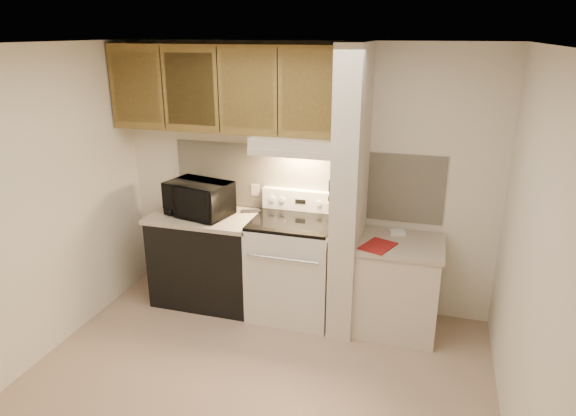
% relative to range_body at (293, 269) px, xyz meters
% --- Properties ---
extents(floor, '(3.60, 3.60, 0.00)m').
position_rel_range_body_xyz_m(floor, '(0.00, -1.16, -0.46)').
color(floor, tan).
rests_on(floor, ground).
extents(ceiling, '(3.60, 3.60, 0.00)m').
position_rel_range_body_xyz_m(ceiling, '(0.00, -1.16, 2.04)').
color(ceiling, white).
rests_on(ceiling, wall_back).
extents(wall_back, '(3.60, 2.50, 0.02)m').
position_rel_range_body_xyz_m(wall_back, '(0.00, 0.34, 0.79)').
color(wall_back, white).
rests_on(wall_back, floor).
extents(wall_left, '(0.02, 3.00, 2.50)m').
position_rel_range_body_xyz_m(wall_left, '(-1.80, -1.16, 0.79)').
color(wall_left, white).
rests_on(wall_left, floor).
extents(wall_right, '(0.02, 3.00, 2.50)m').
position_rel_range_body_xyz_m(wall_right, '(1.80, -1.16, 0.79)').
color(wall_right, white).
rests_on(wall_right, floor).
extents(backsplash, '(2.60, 0.02, 0.63)m').
position_rel_range_body_xyz_m(backsplash, '(0.00, 0.33, 0.78)').
color(backsplash, beige).
rests_on(backsplash, wall_back).
extents(range_body, '(0.76, 0.65, 0.92)m').
position_rel_range_body_xyz_m(range_body, '(0.00, 0.00, 0.00)').
color(range_body, silver).
rests_on(range_body, floor).
extents(oven_window, '(0.50, 0.01, 0.30)m').
position_rel_range_body_xyz_m(oven_window, '(0.00, -0.32, 0.04)').
color(oven_window, black).
rests_on(oven_window, range_body).
extents(oven_handle, '(0.65, 0.02, 0.02)m').
position_rel_range_body_xyz_m(oven_handle, '(0.00, -0.35, 0.26)').
color(oven_handle, silver).
rests_on(oven_handle, range_body).
extents(cooktop, '(0.74, 0.64, 0.03)m').
position_rel_range_body_xyz_m(cooktop, '(0.00, 0.00, 0.48)').
color(cooktop, black).
rests_on(cooktop, range_body).
extents(range_backguard, '(0.76, 0.08, 0.20)m').
position_rel_range_body_xyz_m(range_backguard, '(0.00, 0.28, 0.59)').
color(range_backguard, silver).
rests_on(range_backguard, range_body).
extents(range_display, '(0.10, 0.01, 0.04)m').
position_rel_range_body_xyz_m(range_display, '(0.00, 0.24, 0.59)').
color(range_display, black).
rests_on(range_display, range_backguard).
extents(range_knob_left_outer, '(0.05, 0.02, 0.05)m').
position_rel_range_body_xyz_m(range_knob_left_outer, '(-0.28, 0.24, 0.59)').
color(range_knob_left_outer, silver).
rests_on(range_knob_left_outer, range_backguard).
extents(range_knob_left_inner, '(0.05, 0.02, 0.05)m').
position_rel_range_body_xyz_m(range_knob_left_inner, '(-0.18, 0.24, 0.59)').
color(range_knob_left_inner, silver).
rests_on(range_knob_left_inner, range_backguard).
extents(range_knob_right_inner, '(0.05, 0.02, 0.05)m').
position_rel_range_body_xyz_m(range_knob_right_inner, '(0.18, 0.24, 0.59)').
color(range_knob_right_inner, silver).
rests_on(range_knob_right_inner, range_backguard).
extents(range_knob_right_outer, '(0.05, 0.02, 0.05)m').
position_rel_range_body_xyz_m(range_knob_right_outer, '(0.28, 0.24, 0.59)').
color(range_knob_right_outer, silver).
rests_on(range_knob_right_outer, range_backguard).
extents(dishwasher_front, '(1.00, 0.63, 0.87)m').
position_rel_range_body_xyz_m(dishwasher_front, '(-0.88, 0.01, -0.03)').
color(dishwasher_front, black).
rests_on(dishwasher_front, floor).
extents(left_countertop, '(1.04, 0.67, 0.04)m').
position_rel_range_body_xyz_m(left_countertop, '(-0.88, 0.01, 0.43)').
color(left_countertop, '#BDAB96').
rests_on(left_countertop, dishwasher_front).
extents(spoon_rest, '(0.22, 0.13, 0.01)m').
position_rel_range_body_xyz_m(spoon_rest, '(-0.48, 0.21, 0.46)').
color(spoon_rest, black).
rests_on(spoon_rest, left_countertop).
extents(teal_jar, '(0.12, 0.12, 0.11)m').
position_rel_range_body_xyz_m(teal_jar, '(-1.23, 0.23, 0.50)').
color(teal_jar, '#236B68').
rests_on(teal_jar, left_countertop).
extents(outlet, '(0.08, 0.01, 0.12)m').
position_rel_range_body_xyz_m(outlet, '(-0.48, 0.32, 0.64)').
color(outlet, beige).
rests_on(outlet, backsplash).
extents(microwave, '(0.66, 0.52, 0.32)m').
position_rel_range_body_xyz_m(microwave, '(-0.93, -0.01, 0.61)').
color(microwave, black).
rests_on(microwave, left_countertop).
extents(partition_pillar, '(0.22, 0.70, 2.50)m').
position_rel_range_body_xyz_m(partition_pillar, '(0.51, -0.01, 0.79)').
color(partition_pillar, beige).
rests_on(partition_pillar, floor).
extents(pillar_trim, '(0.01, 0.70, 0.04)m').
position_rel_range_body_xyz_m(pillar_trim, '(0.39, -0.01, 0.84)').
color(pillar_trim, olive).
rests_on(pillar_trim, partition_pillar).
extents(knife_strip, '(0.02, 0.42, 0.04)m').
position_rel_range_body_xyz_m(knife_strip, '(0.39, -0.06, 0.86)').
color(knife_strip, black).
rests_on(knife_strip, partition_pillar).
extents(knife_blade_a, '(0.01, 0.03, 0.16)m').
position_rel_range_body_xyz_m(knife_blade_a, '(0.38, -0.22, 0.76)').
color(knife_blade_a, silver).
rests_on(knife_blade_a, knife_strip).
extents(knife_handle_a, '(0.02, 0.02, 0.10)m').
position_rel_range_body_xyz_m(knife_handle_a, '(0.38, -0.23, 0.91)').
color(knife_handle_a, black).
rests_on(knife_handle_a, knife_strip).
extents(knife_blade_b, '(0.01, 0.04, 0.18)m').
position_rel_range_body_xyz_m(knife_blade_b, '(0.38, -0.13, 0.75)').
color(knife_blade_b, silver).
rests_on(knife_blade_b, knife_strip).
extents(knife_handle_b, '(0.02, 0.02, 0.10)m').
position_rel_range_body_xyz_m(knife_handle_b, '(0.38, -0.13, 0.91)').
color(knife_handle_b, black).
rests_on(knife_handle_b, knife_strip).
extents(knife_blade_c, '(0.01, 0.04, 0.20)m').
position_rel_range_body_xyz_m(knife_blade_c, '(0.38, -0.04, 0.74)').
color(knife_blade_c, silver).
rests_on(knife_blade_c, knife_strip).
extents(knife_handle_c, '(0.02, 0.02, 0.10)m').
position_rel_range_body_xyz_m(knife_handle_c, '(0.38, -0.06, 0.91)').
color(knife_handle_c, black).
rests_on(knife_handle_c, knife_strip).
extents(knife_blade_d, '(0.01, 0.04, 0.16)m').
position_rel_range_body_xyz_m(knife_blade_d, '(0.38, 0.03, 0.76)').
color(knife_blade_d, silver).
rests_on(knife_blade_d, knife_strip).
extents(knife_handle_d, '(0.02, 0.02, 0.10)m').
position_rel_range_body_xyz_m(knife_handle_d, '(0.38, 0.01, 0.91)').
color(knife_handle_d, black).
rests_on(knife_handle_d, knife_strip).
extents(knife_blade_e, '(0.01, 0.04, 0.18)m').
position_rel_range_body_xyz_m(knife_blade_e, '(0.38, 0.11, 0.75)').
color(knife_blade_e, silver).
rests_on(knife_blade_e, knife_strip).
extents(knife_handle_e, '(0.02, 0.02, 0.10)m').
position_rel_range_body_xyz_m(knife_handle_e, '(0.38, 0.09, 0.91)').
color(knife_handle_e, black).
rests_on(knife_handle_e, knife_strip).
extents(oven_mitt, '(0.03, 0.09, 0.22)m').
position_rel_range_body_xyz_m(oven_mitt, '(0.38, 0.17, 0.74)').
color(oven_mitt, slate).
rests_on(oven_mitt, partition_pillar).
extents(right_cab_base, '(0.70, 0.60, 0.81)m').
position_rel_range_body_xyz_m(right_cab_base, '(0.97, -0.01, -0.06)').
color(right_cab_base, beige).
rests_on(right_cab_base, floor).
extents(right_countertop, '(0.74, 0.64, 0.04)m').
position_rel_range_body_xyz_m(right_countertop, '(0.97, -0.01, 0.37)').
color(right_countertop, '#BDAB96').
rests_on(right_countertop, right_cab_base).
extents(red_folder, '(0.32, 0.37, 0.01)m').
position_rel_range_body_xyz_m(red_folder, '(0.79, -0.16, 0.40)').
color(red_folder, maroon).
rests_on(red_folder, right_countertop).
extents(white_box, '(0.15, 0.13, 0.04)m').
position_rel_range_body_xyz_m(white_box, '(0.92, 0.17, 0.41)').
color(white_box, white).
rests_on(white_box, right_countertop).
extents(range_hood, '(0.78, 0.44, 0.15)m').
position_rel_range_body_xyz_m(range_hood, '(0.00, 0.12, 1.17)').
color(range_hood, beige).
rests_on(range_hood, upper_cabinets).
extents(hood_lip, '(0.78, 0.04, 0.06)m').
position_rel_range_body_xyz_m(hood_lip, '(0.00, -0.08, 1.12)').
color(hood_lip, beige).
rests_on(hood_lip, range_hood).
extents(upper_cabinets, '(2.18, 0.33, 0.77)m').
position_rel_range_body_xyz_m(upper_cabinets, '(-0.69, 0.17, 1.62)').
color(upper_cabinets, olive).
rests_on(upper_cabinets, wall_back).
extents(cab_door_a, '(0.46, 0.01, 0.63)m').
position_rel_range_body_xyz_m(cab_door_a, '(-1.51, 0.01, 1.62)').
color(cab_door_a, olive).
rests_on(cab_door_a, upper_cabinets).
extents(cab_gap_a, '(0.01, 0.01, 0.73)m').
position_rel_range_body_xyz_m(cab_gap_a, '(-1.23, 0.01, 1.62)').
color(cab_gap_a, black).
rests_on(cab_gap_a, upper_cabinets).
extents(cab_door_b, '(0.46, 0.01, 0.63)m').
position_rel_range_body_xyz_m(cab_door_b, '(-0.96, 0.01, 1.62)').
color(cab_door_b, olive).
rests_on(cab_door_b, upper_cabinets).
extents(cab_gap_b, '(0.01, 0.01, 0.73)m').
position_rel_range_body_xyz_m(cab_gap_b, '(-0.69, 0.01, 1.62)').
color(cab_gap_b, black).
rests_on(cab_gap_b, upper_cabinets).
extents(cab_door_c, '(0.46, 0.01, 0.63)m').
position_rel_range_body_xyz_m(cab_door_c, '(-0.42, 0.01, 1.62)').
color(cab_door_c, olive).
rests_on(cab_door_c, upper_cabinets).
extents(cab_gap_c, '(0.01, 0.01, 0.73)m').
position_rel_range_body_xyz_m(cab_gap_c, '(-0.14, 0.01, 1.62)').
color(cab_gap_c, black).
rests_on(cab_gap_c, upper_cabinets).
extents(cab_door_d, '(0.46, 0.01, 0.63)m').
position_rel_range_body_xyz_m(cab_door_d, '(0.13, 0.01, 1.62)').
color(cab_door_d, olive).
rests_on(cab_door_d, upper_cabinets).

